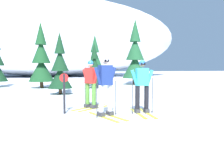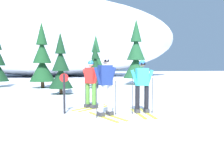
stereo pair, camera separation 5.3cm
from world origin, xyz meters
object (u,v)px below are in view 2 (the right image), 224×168
Objects in this scene: pine_tree_right at (96,64)px; trail_marker_post at (64,91)px; skier_red_jacket at (91,84)px; skier_navy_jacket at (105,85)px; pine_tree_center_left at (61,68)px; pine_tree_far_right at (136,57)px; pine_tree_left at (42,60)px; skier_cyan_jacket at (142,86)px; pine_tree_center_right at (95,69)px.

pine_tree_right reaches higher than trail_marker_post.
pine_tree_right reaches higher than skier_red_jacket.
pine_tree_center_left is (-1.48, 6.25, 0.46)m from skier_navy_jacket.
pine_tree_far_right is at bearing 70.03° from skier_navy_jacket.
trail_marker_post is (-5.72, -11.65, -1.52)m from pine_tree_far_right.
pine_tree_far_right is (4.77, 10.81, 1.36)m from skier_red_jacket.
pine_tree_left reaches higher than skier_red_jacket.
pine_tree_center_left is 0.85× the size of pine_tree_right.
pine_tree_center_left reaches higher than skier_red_jacket.
pine_tree_center_left is at bearing 103.32° from skier_navy_jacket.
skier_cyan_jacket is 11.41m from pine_tree_right.
pine_tree_far_right reaches higher than pine_tree_center_right.
skier_red_jacket is at bearing -76.03° from pine_tree_center_left.
skier_red_jacket is 4.92m from pine_tree_center_left.
pine_tree_center_right is (3.64, -0.82, -0.63)m from pine_tree_left.
pine_tree_center_left is at bearing 103.97° from skier_red_jacket.
pine_tree_left is 4.09m from pine_tree_right.
pine_tree_right is at bearing 82.31° from skier_red_jacket.
pine_tree_left reaches higher than pine_tree_center_right.
skier_cyan_jacket is at bearing -65.60° from pine_tree_center_left.
pine_tree_far_right is (4.47, 12.32, 1.31)m from skier_navy_jacket.
pine_tree_center_left reaches higher than skier_navy_jacket.
pine_tree_center_left is (-2.72, 6.00, 0.51)m from skier_cyan_jacket.
skier_cyan_jacket reaches higher than trail_marker_post.
pine_tree_center_left is at bearing 114.40° from skier_cyan_jacket.
pine_tree_right reaches higher than skier_cyan_jacket.
skier_navy_jacket is at bearing -76.68° from pine_tree_center_left.
trail_marker_post is (0.24, -5.59, -0.67)m from pine_tree_center_left.
pine_tree_right is (2.55, 5.39, 0.25)m from pine_tree_center_left.
pine_tree_center_right is at bearing -12.65° from pine_tree_left.
pine_tree_far_right is at bearing 75.00° from skier_cyan_jacket.
pine_tree_center_left is 8.54m from pine_tree_far_right.
pine_tree_left is at bearing 167.35° from pine_tree_center_right.
skier_navy_jacket is 9.72m from pine_tree_center_right.
skier_red_jacket reaches higher than trail_marker_post.
pine_tree_center_left is at bearing -123.55° from pine_tree_center_right.
skier_red_jacket is at bearing 41.75° from trail_marker_post.
pine_tree_left is 4.49m from pine_tree_center_left.
skier_cyan_jacket is 9.45m from pine_tree_center_right.
skier_navy_jacket is 0.40× the size of pine_tree_left.
pine_tree_center_right reaches higher than skier_cyan_jacket.
skier_navy_jacket is at bearing -78.75° from skier_red_jacket.
skier_cyan_jacket is 6.61m from pine_tree_center_left.
pine_tree_center_right is (1.10, 8.18, 0.40)m from skier_red_jacket.
pine_tree_right is (3.92, 1.14, -0.27)m from pine_tree_left.
pine_tree_left is at bearing 99.26° from trail_marker_post.
pine_tree_right is at bearing 82.06° from pine_tree_center_right.
pine_tree_right reaches higher than pine_tree_center_right.
skier_navy_jacket is 10.92m from pine_tree_left.
pine_tree_right is at bearing -168.74° from pine_tree_far_right.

